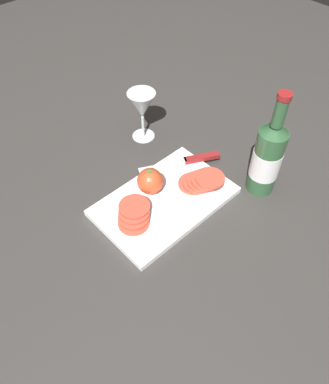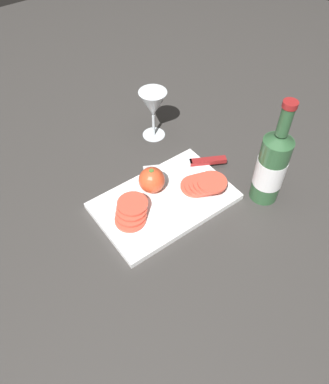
{
  "view_description": "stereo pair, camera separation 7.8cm",
  "coord_description": "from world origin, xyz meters",
  "px_view_note": "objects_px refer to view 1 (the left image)",
  "views": [
    {
      "loc": [
        0.45,
        0.51,
        0.81
      ],
      "look_at": [
        -0.01,
        0.03,
        0.05
      ],
      "focal_mm": 35.0,
      "sensor_mm": 36.0,
      "label": 1
    },
    {
      "loc": [
        0.39,
        0.56,
        0.81
      ],
      "look_at": [
        -0.01,
        0.03,
        0.05
      ],
      "focal_mm": 35.0,
      "sensor_mm": 36.0,
      "label": 2
    }
  ],
  "objects_px": {
    "wine_bottle": "(267,158)",
    "knife": "(194,159)",
    "wine_glass": "(142,107)",
    "tomato_slice_stack_near": "(201,181)",
    "whole_tomato": "(150,181)",
    "tomato_slice_stack_far": "(134,215)"
  },
  "relations": [
    {
      "from": "wine_bottle",
      "to": "wine_glass",
      "type": "distance_m",
      "value": 0.41
    },
    {
      "from": "tomato_slice_stack_near",
      "to": "knife",
      "type": "bearing_deg",
      "value": -125.5
    },
    {
      "from": "knife",
      "to": "tomato_slice_stack_far",
      "type": "xyz_separation_m",
      "value": [
        0.27,
        0.04,
        0.01
      ]
    },
    {
      "from": "knife",
      "to": "tomato_slice_stack_far",
      "type": "relative_size",
      "value": 2.15
    },
    {
      "from": "wine_bottle",
      "to": "wine_glass",
      "type": "xyz_separation_m",
      "value": [
        0.1,
        -0.4,
        0.0
      ]
    },
    {
      "from": "whole_tomato",
      "to": "knife",
      "type": "height_order",
      "value": "whole_tomato"
    },
    {
      "from": "tomato_slice_stack_near",
      "to": "tomato_slice_stack_far",
      "type": "bearing_deg",
      "value": -10.69
    },
    {
      "from": "wine_bottle",
      "to": "tomato_slice_stack_far",
      "type": "height_order",
      "value": "wine_bottle"
    },
    {
      "from": "wine_glass",
      "to": "tomato_slice_stack_near",
      "type": "height_order",
      "value": "wine_glass"
    },
    {
      "from": "wine_bottle",
      "to": "knife",
      "type": "distance_m",
      "value": 0.22
    },
    {
      "from": "tomato_slice_stack_near",
      "to": "wine_bottle",
      "type": "bearing_deg",
      "value": 140.6
    },
    {
      "from": "wine_glass",
      "to": "tomato_slice_stack_near",
      "type": "distance_m",
      "value": 0.3
    },
    {
      "from": "whole_tomato",
      "to": "tomato_slice_stack_far",
      "type": "bearing_deg",
      "value": 24.59
    },
    {
      "from": "knife",
      "to": "tomato_slice_stack_far",
      "type": "bearing_deg",
      "value": 36.84
    },
    {
      "from": "tomato_slice_stack_far",
      "to": "knife",
      "type": "bearing_deg",
      "value": -171.16
    },
    {
      "from": "wine_glass",
      "to": "tomato_slice_stack_near",
      "type": "relative_size",
      "value": 1.38
    },
    {
      "from": "whole_tomato",
      "to": "tomato_slice_stack_far",
      "type": "distance_m",
      "value": 0.11
    },
    {
      "from": "whole_tomato",
      "to": "wine_glass",
      "type": "bearing_deg",
      "value": -126.41
    },
    {
      "from": "wine_bottle",
      "to": "wine_glass",
      "type": "relative_size",
      "value": 1.92
    },
    {
      "from": "tomato_slice_stack_near",
      "to": "tomato_slice_stack_far",
      "type": "xyz_separation_m",
      "value": [
        0.21,
        -0.04,
        -0.0
      ]
    },
    {
      "from": "wine_bottle",
      "to": "knife",
      "type": "bearing_deg",
      "value": -68.98
    },
    {
      "from": "wine_bottle",
      "to": "knife",
      "type": "height_order",
      "value": "wine_bottle"
    }
  ]
}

